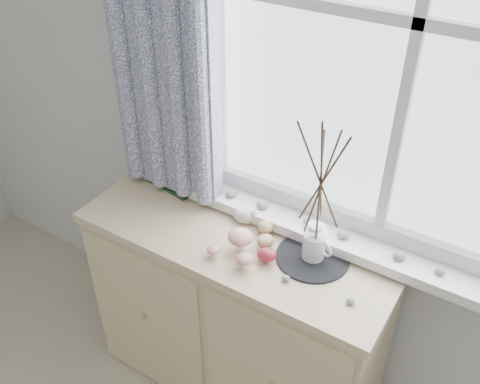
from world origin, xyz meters
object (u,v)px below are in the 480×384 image
Objects in this scene: twig_pitcher at (321,177)px; toadstool_cluster at (238,244)px; sideboard at (236,316)px; botanical_book at (163,166)px.

toadstool_cluster is at bearing -128.80° from twig_pitcher.
botanical_book is at bearing 164.78° from sideboard.
toadstool_cluster is at bearing -50.19° from sideboard.
botanical_book is at bearing 158.76° from toadstool_cluster.
sideboard is 6.90× the size of toadstool_cluster.
sideboard is at bearing -6.82° from botanical_book.
toadstool_cluster is 0.30× the size of twig_pitcher.
sideboard is at bearing 129.81° from toadstool_cluster.
twig_pitcher is at bearing 10.11° from sideboard.
twig_pitcher reaches higher than sideboard.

